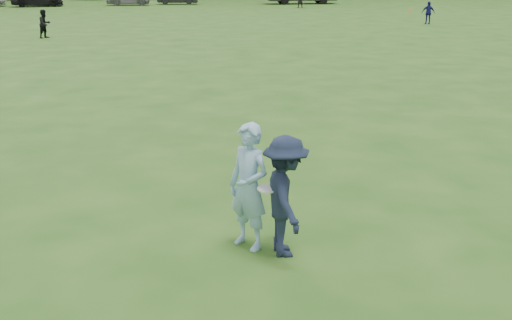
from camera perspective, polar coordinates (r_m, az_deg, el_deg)
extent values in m
plane|color=#214A14|center=(9.31, 4.04, -8.04)|extent=(200.00, 200.00, 0.00)
imported|color=#88B5D3|center=(8.86, -0.69, -2.57)|extent=(0.80, 0.84, 1.93)
imported|color=#182136|center=(8.68, 2.82, -3.49)|extent=(0.67, 1.17, 1.81)
imported|color=black|center=(38.29, -19.47, 12.13)|extent=(0.99, 1.01, 1.65)
imported|color=navy|center=(46.94, 16.08, 13.33)|extent=(0.99, 0.88, 1.61)
cone|color=#FF550D|center=(59.74, 14.43, 13.69)|extent=(0.28, 0.28, 0.30)
cylinder|color=white|center=(8.59, 1.02, -2.77)|extent=(0.32, 0.32, 0.06)
cylinder|color=black|center=(68.30, 2.79, 14.89)|extent=(0.80, 0.25, 0.80)
cylinder|color=black|center=(70.74, 2.36, 15.00)|extent=(0.80, 0.25, 0.80)
cylinder|color=black|center=(69.33, 6.47, 14.85)|extent=(0.80, 0.25, 0.80)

